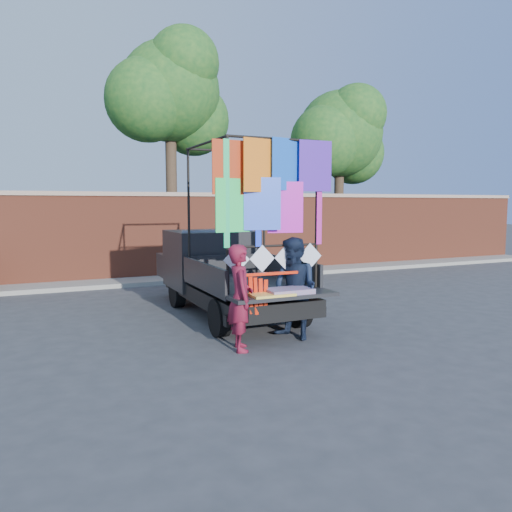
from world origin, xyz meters
name	(u,v)px	position (x,y,z in m)	size (l,w,h in m)	color
ground	(241,334)	(0.00, 0.00, 0.00)	(90.00, 90.00, 0.00)	#38383A
brick_wall	(150,235)	(0.00, 7.00, 1.33)	(30.00, 0.45, 2.61)	brown
curb	(157,280)	(0.00, 6.30, 0.06)	(30.00, 1.20, 0.12)	gray
tree_mid	(171,96)	(1.02, 8.12, 5.70)	(4.20, 3.30, 7.73)	#38281C
tree_right	(341,137)	(7.52, 8.12, 4.75)	(4.20, 3.30, 6.62)	#38281C
pickup_truck	(219,271)	(0.38, 2.08, 0.84)	(2.11, 5.31, 3.34)	black
woman	(240,298)	(-0.37, -0.88, 0.83)	(0.60, 0.40, 1.65)	maroon
man	(295,289)	(0.71, -0.66, 0.86)	(0.83, 0.65, 1.71)	#151F36
streamer_bundle	(263,287)	(0.06, -0.78, 0.95)	(1.02, 0.10, 0.70)	red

